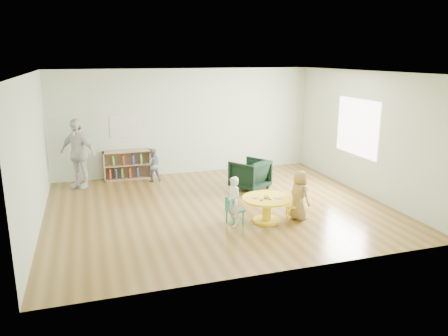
% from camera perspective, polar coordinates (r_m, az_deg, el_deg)
% --- Properties ---
extents(room, '(7.10, 7.00, 2.80)m').
position_cam_1_polar(room, '(8.84, -0.73, 6.50)').
color(room, brown).
rests_on(room, ground).
extents(activity_table, '(0.97, 0.97, 0.53)m').
position_cam_1_polar(activity_table, '(8.46, 5.64, -4.82)').
color(activity_table, yellow).
rests_on(activity_table, ground).
extents(kid_chair_left, '(0.36, 0.36, 0.53)m').
position_cam_1_polar(kid_chair_left, '(8.31, 1.22, -5.47)').
color(kid_chair_left, teal).
rests_on(kid_chair_left, ground).
extents(kid_chair_right, '(0.35, 0.35, 0.53)m').
position_cam_1_polar(kid_chair_right, '(8.70, 9.31, -4.73)').
color(kid_chair_right, yellow).
rests_on(kid_chair_right, ground).
extents(bookshelf, '(1.20, 0.30, 0.75)m').
position_cam_1_polar(bookshelf, '(11.60, -12.57, 0.39)').
color(bookshelf, '#9D7957').
rests_on(bookshelf, ground).
extents(alphabet_poster, '(0.74, 0.01, 0.54)m').
position_cam_1_polar(alphabet_poster, '(11.53, -12.83, 5.29)').
color(alphabet_poster, silver).
rests_on(alphabet_poster, ground).
extents(armchair, '(1.06, 1.07, 0.71)m').
position_cam_1_polar(armchair, '(10.47, 3.41, -0.85)').
color(armchair, black).
rests_on(armchair, ground).
extents(child_left, '(0.31, 0.39, 0.95)m').
position_cam_1_polar(child_left, '(8.17, 1.23, -4.40)').
color(child_left, white).
rests_on(child_left, ground).
extents(child_right, '(0.43, 0.55, 0.98)m').
position_cam_1_polar(child_right, '(8.61, 9.79, -3.52)').
color(child_right, yellow).
rests_on(child_right, ground).
extents(toddler, '(0.42, 0.33, 0.86)m').
position_cam_1_polar(toddler, '(11.22, -9.29, 0.40)').
color(toddler, '#161E39').
rests_on(toddler, ground).
extents(adult_caretaker, '(1.03, 0.94, 1.69)m').
position_cam_1_polar(adult_caretaker, '(11.04, -18.55, 1.82)').
color(adult_caretaker, silver).
rests_on(adult_caretaker, ground).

